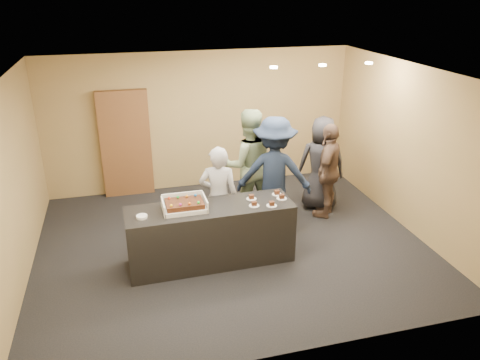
# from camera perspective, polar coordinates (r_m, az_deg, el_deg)

# --- Properties ---
(room) EXTENTS (6.04, 6.00, 2.70)m
(room) POSITION_cam_1_polar(r_m,az_deg,el_deg) (6.96, -1.11, 1.86)
(room) COLOR black
(room) RESTS_ON ground
(serving_counter) EXTENTS (2.41, 0.74, 0.90)m
(serving_counter) POSITION_cam_1_polar(r_m,az_deg,el_deg) (6.90, -3.59, -6.65)
(serving_counter) COLOR black
(serving_counter) RESTS_ON floor
(storage_cabinet) EXTENTS (0.93, 0.15, 2.05)m
(storage_cabinet) POSITION_cam_1_polar(r_m,az_deg,el_deg) (9.17, -13.76, 4.29)
(storage_cabinet) COLOR brown
(storage_cabinet) RESTS_ON floor
(cake_box) EXTENTS (0.61, 0.42, 0.18)m
(cake_box) POSITION_cam_1_polar(r_m,az_deg,el_deg) (6.64, -6.80, -3.21)
(cake_box) COLOR white
(cake_box) RESTS_ON serving_counter
(sheet_cake) EXTENTS (0.52, 0.36, 0.11)m
(sheet_cake) POSITION_cam_1_polar(r_m,az_deg,el_deg) (6.59, -6.80, -2.87)
(sheet_cake) COLOR #381C0C
(sheet_cake) RESTS_ON cake_box
(plate_stack) EXTENTS (0.15, 0.15, 0.04)m
(plate_stack) POSITION_cam_1_polar(r_m,az_deg,el_deg) (6.50, -11.88, -4.40)
(plate_stack) COLOR white
(plate_stack) RESTS_ON serving_counter
(slice_a) EXTENTS (0.15, 0.15, 0.07)m
(slice_a) POSITION_cam_1_polar(r_m,az_deg,el_deg) (6.70, 1.73, -2.98)
(slice_a) COLOR white
(slice_a) RESTS_ON serving_counter
(slice_b) EXTENTS (0.15, 0.15, 0.07)m
(slice_b) POSITION_cam_1_polar(r_m,az_deg,el_deg) (6.90, 1.40, -2.15)
(slice_b) COLOR white
(slice_b) RESTS_ON serving_counter
(slice_c) EXTENTS (0.15, 0.15, 0.07)m
(slice_c) POSITION_cam_1_polar(r_m,az_deg,el_deg) (6.71, 3.88, -2.97)
(slice_c) COLOR white
(slice_c) RESTS_ON serving_counter
(slice_d) EXTENTS (0.15, 0.15, 0.07)m
(slice_d) POSITION_cam_1_polar(r_m,az_deg,el_deg) (7.07, 4.52, -1.61)
(slice_d) COLOR white
(slice_d) RESTS_ON serving_counter
(slice_e) EXTENTS (0.15, 0.15, 0.07)m
(slice_e) POSITION_cam_1_polar(r_m,az_deg,el_deg) (6.94, 5.10, -2.10)
(slice_e) COLOR white
(slice_e) RESTS_ON serving_counter
(person_server_grey) EXTENTS (0.68, 0.54, 1.64)m
(person_server_grey) POSITION_cam_1_polar(r_m,az_deg,el_deg) (7.16, -2.61, -2.14)
(person_server_grey) COLOR #A5A4A9
(person_server_grey) RESTS_ON floor
(person_sage_man) EXTENTS (0.97, 0.76, 1.95)m
(person_sage_man) POSITION_cam_1_polar(r_m,az_deg,el_deg) (8.01, 0.99, 1.89)
(person_sage_man) COLOR gray
(person_sage_man) RESTS_ON floor
(person_navy_man) EXTENTS (1.40, 1.08, 1.91)m
(person_navy_man) POSITION_cam_1_polar(r_m,az_deg,el_deg) (7.70, 4.19, 0.79)
(person_navy_man) COLOR #182338
(person_navy_man) RESTS_ON floor
(person_brown_extra) EXTENTS (0.94, 1.03, 1.69)m
(person_brown_extra) POSITION_cam_1_polar(r_m,az_deg,el_deg) (8.26, 10.74, 1.13)
(person_brown_extra) COLOR brown
(person_brown_extra) RESTS_ON floor
(person_dark_suit) EXTENTS (0.97, 0.78, 1.71)m
(person_dark_suit) POSITION_cam_1_polar(r_m,az_deg,el_deg) (8.53, 9.87, 2.02)
(person_dark_suit) COLOR #242327
(person_dark_suit) RESTS_ON floor
(ceiling_spotlights) EXTENTS (1.72, 0.12, 0.03)m
(ceiling_spotlights) POSITION_cam_1_polar(r_m,az_deg,el_deg) (7.59, 10.03, 13.63)
(ceiling_spotlights) COLOR #FFEAC6
(ceiling_spotlights) RESTS_ON ceiling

